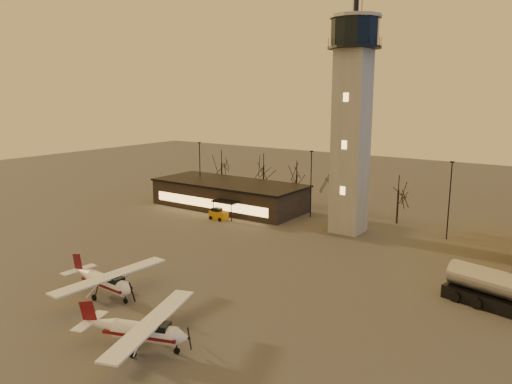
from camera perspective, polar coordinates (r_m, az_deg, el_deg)
ground at (r=45.25m, az=-6.19°, el=-13.08°), size 220.00×220.00×0.00m
control_tower at (r=66.70m, az=10.92°, el=9.16°), size 6.80×6.80×32.60m
terminal at (r=81.55m, az=-3.09°, el=-0.31°), size 25.40×12.20×4.30m
light_poles at (r=68.68m, az=11.30°, el=0.02°), size 58.50×12.25×10.14m
tree_row at (r=82.11m, az=4.55°, el=2.43°), size 37.20×9.20×8.80m
cessna_front at (r=38.94m, az=-12.34°, el=-15.71°), size 9.62×11.78×3.30m
cessna_rear at (r=48.74m, az=-16.46°, el=-10.23°), size 9.41×11.89×3.28m
fuel_truck at (r=49.16m, az=26.01°, el=-10.45°), size 9.70×4.75×3.46m
service_cart at (r=74.46m, az=-4.33°, el=-2.65°), size 2.75×1.82×1.70m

